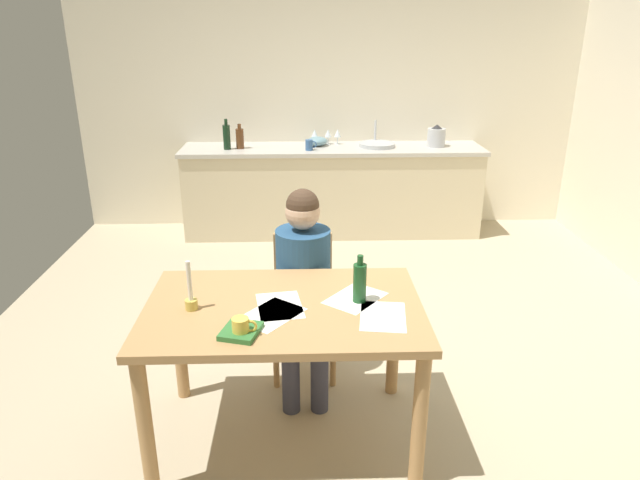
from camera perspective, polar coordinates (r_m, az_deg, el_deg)
ground_plane at (r=4.02m, az=2.89°, el=-10.31°), size 5.20×5.20×0.04m
wall_back at (r=6.08m, az=1.11°, el=13.68°), size 5.20×0.12×2.60m
kitchen_counter at (r=5.90m, az=1.23°, el=5.03°), size 3.03×0.64×0.90m
dining_table at (r=2.83m, az=-3.62°, el=-8.57°), size 1.35×0.87×0.78m
chair_at_table at (r=3.52m, az=-1.66°, el=-5.83°), size 0.40×0.40×0.86m
person_seated at (r=3.30m, az=-1.67°, el=-3.85°), size 0.32×0.59×1.19m
coffee_mug at (r=2.52m, az=-7.89°, el=-8.66°), size 0.11×0.07×0.09m
candlestick at (r=2.78m, az=-12.85°, el=-5.53°), size 0.06×0.06×0.25m
book_magazine at (r=2.56m, az=-7.94°, el=-9.04°), size 0.20×0.21×0.02m
paper_letter at (r=2.78m, az=-4.06°, el=-6.60°), size 0.25×0.32×0.00m
paper_bill at (r=2.70m, az=-4.92°, el=-7.47°), size 0.35×0.36×0.00m
paper_envelope at (r=2.69m, az=6.33°, el=-7.61°), size 0.25×0.32×0.00m
paper_receipt at (r=2.85m, az=3.56°, el=-5.83°), size 0.35×0.36×0.00m
wine_bottle_on_table at (r=2.78m, az=4.00°, el=-4.24°), size 0.07×0.07×0.24m
sink_unit at (r=5.83m, az=5.72°, el=9.52°), size 0.36×0.36×0.24m
bottle_oil at (r=5.73m, az=-9.35°, el=10.21°), size 0.07×0.07×0.30m
bottle_vinegar at (r=5.76m, az=-8.05°, el=10.09°), size 0.08×0.08×0.24m
mixing_bowl at (r=5.85m, az=-0.25°, el=9.88°), size 0.20×0.20×0.09m
stovetop_kettle at (r=5.92m, az=11.58°, el=10.12°), size 0.18×0.18×0.22m
wine_glass_near_sink at (r=5.92m, az=1.78°, el=10.63°), size 0.07×0.07×0.15m
wine_glass_by_kettle at (r=5.92m, az=0.82°, el=10.62°), size 0.07×0.07×0.15m
wine_glass_back_left at (r=5.91m, az=-0.54°, el=10.62°), size 0.07×0.07×0.15m
teacup_on_counter at (r=5.63m, az=-1.07°, el=9.51°), size 0.11×0.07×0.10m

